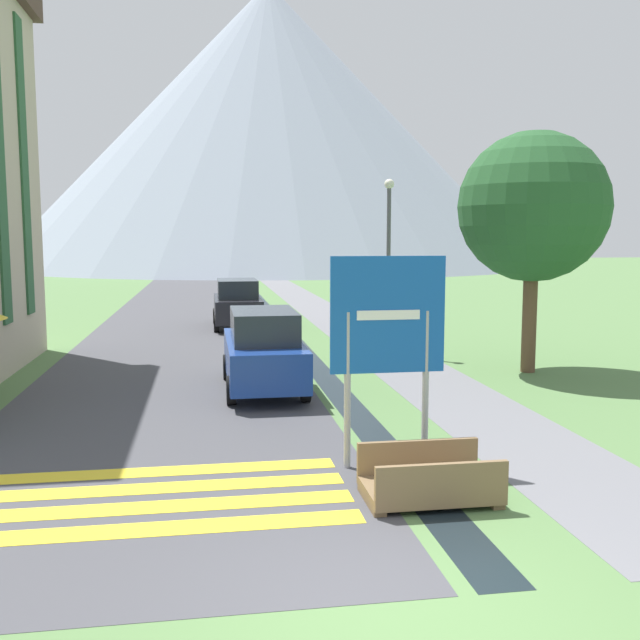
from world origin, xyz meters
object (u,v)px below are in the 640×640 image
at_px(footbridge, 429,483).
at_px(tree_by_path, 533,208).
at_px(parked_car_far, 237,303).
at_px(streetlamp, 388,251).
at_px(road_sign, 388,333).
at_px(parked_car_near, 263,350).

xyz_separation_m(footbridge, tree_by_path, (5.22, 8.13, 3.91)).
bearing_deg(tree_by_path, parked_car_far, 124.33).
xyz_separation_m(streetlamp, tree_by_path, (2.86, -3.14, 1.14)).
distance_m(streetlamp, tree_by_path, 4.40).
xyz_separation_m(road_sign, parked_car_near, (-1.39, 5.57, -1.11)).
distance_m(parked_car_near, parked_car_far, 11.22).
distance_m(parked_car_near, tree_by_path, 7.62).
relative_size(road_sign, footbridge, 1.85).
height_order(footbridge, parked_car_far, parked_car_far).
bearing_deg(road_sign, parked_car_near, 104.03).
xyz_separation_m(parked_car_near, parked_car_far, (-0.08, 11.22, 0.00)).
distance_m(parked_car_near, streetlamp, 6.18).
xyz_separation_m(road_sign, footbridge, (0.21, -1.43, -1.79)).
relative_size(streetlamp, tree_by_path, 0.84).
bearing_deg(footbridge, tree_by_path, 57.31).
relative_size(parked_car_far, tree_by_path, 0.69).
relative_size(road_sign, parked_car_far, 0.76).
bearing_deg(parked_car_far, parked_car_near, -89.59).
height_order(footbridge, streetlamp, streetlamp).
xyz_separation_m(parked_car_far, tree_by_path, (6.90, -10.10, 3.23)).
height_order(parked_car_near, streetlamp, streetlamp).
height_order(streetlamp, tree_by_path, tree_by_path).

